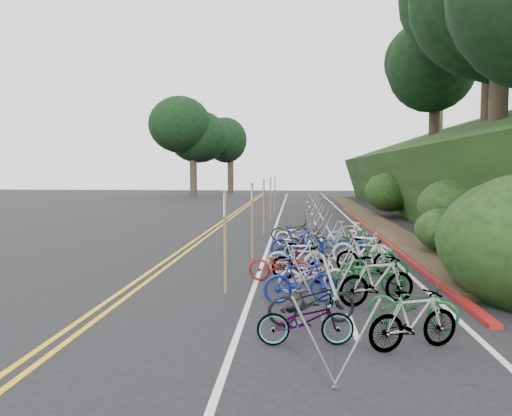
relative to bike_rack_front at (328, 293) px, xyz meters
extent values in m
plane|color=black|center=(-2.56, 3.23, -0.93)|extent=(120.00, 120.00, 0.00)
cube|color=gold|center=(-4.71, 13.23, -0.93)|extent=(0.12, 80.00, 0.01)
cube|color=gold|center=(-4.41, 13.23, -0.93)|extent=(0.12, 80.00, 0.01)
cube|color=silver|center=(-1.56, 13.23, -0.93)|extent=(0.12, 80.00, 0.01)
cube|color=silver|center=(2.64, 13.23, -0.93)|extent=(0.12, 80.00, 0.01)
cube|color=silver|center=(0.54, 1.23, -0.93)|extent=(0.10, 1.60, 0.01)
cube|color=silver|center=(0.54, 7.23, -0.93)|extent=(0.10, 1.60, 0.01)
cube|color=silver|center=(0.54, 13.23, -0.93)|extent=(0.10, 1.60, 0.01)
cube|color=silver|center=(0.54, 19.23, -0.93)|extent=(0.10, 1.60, 0.01)
cube|color=silver|center=(0.54, 25.23, -0.93)|extent=(0.10, 1.60, 0.01)
cube|color=silver|center=(0.54, 31.23, -0.93)|extent=(0.10, 1.60, 0.01)
cube|color=silver|center=(0.54, 37.23, -0.93)|extent=(0.10, 1.60, 0.01)
cube|color=maroon|center=(3.14, 15.23, -0.88)|extent=(0.25, 28.00, 0.10)
cube|color=black|center=(10.94, 25.23, 1.87)|extent=(12.32, 44.00, 9.11)
cube|color=#382819|center=(3.84, 25.23, -0.85)|extent=(1.40, 44.00, 0.16)
ellipsoid|color=#284C19|center=(4.64, 6.23, 0.11)|extent=(2.00, 2.80, 1.60)
ellipsoid|color=#284C19|center=(5.44, 11.23, 0.62)|extent=(2.60, 3.64, 2.08)
ellipsoid|color=#284C19|center=(6.64, 17.23, 1.06)|extent=(2.20, 3.08, 1.76)
ellipsoid|color=#284C19|center=(5.24, 23.23, 0.63)|extent=(3.00, 4.20, 2.40)
ellipsoid|color=#284C19|center=(5.94, 29.23, 0.79)|extent=(2.40, 3.36, 1.92)
ellipsoid|color=#284C19|center=(7.24, 33.23, 1.48)|extent=(2.80, 3.92, 2.24)
ellipsoid|color=#284C19|center=(4.44, 9.23, -0.03)|extent=(1.80, 2.52, 1.44)
ellipsoid|color=#284C19|center=(7.44, 21.23, 1.67)|extent=(3.20, 4.48, 2.56)
cylinder|color=#2D2319|center=(8.44, 15.23, 4.45)|extent=(0.81, 0.81, 5.77)
cylinder|color=#2D2319|center=(10.94, 23.23, 5.54)|extent=(0.85, 0.85, 6.54)
ellipsoid|color=black|center=(10.94, 23.23, 11.63)|extent=(9.41, 9.41, 8.94)
cylinder|color=#2D2319|center=(9.94, 31.23, 4.56)|extent=(0.79, 0.79, 5.39)
ellipsoid|color=black|center=(9.94, 31.23, 9.41)|extent=(7.18, 7.18, 6.82)
cylinder|color=#2D2319|center=(12.44, 39.23, 5.65)|extent=(0.83, 0.83, 6.16)
ellipsoid|color=black|center=(12.44, 39.23, 11.29)|extent=(8.55, 8.55, 8.12)
cylinder|color=#2D2319|center=(-11.56, 45.23, 1.57)|extent=(0.77, 0.77, 5.00)
ellipsoid|color=black|center=(-11.56, 45.23, 6.12)|extent=(6.84, 6.84, 6.50)
cylinder|color=#2D2319|center=(-8.56, 53.23, 1.38)|extent=(0.75, 0.75, 4.62)
ellipsoid|color=black|center=(-8.56, 53.23, 5.48)|extent=(5.99, 5.99, 5.69)
cylinder|color=gray|center=(0.00, 0.00, 0.33)|extent=(0.05, 3.18, 0.05)
cylinder|color=gray|center=(-0.28, -1.49, -0.30)|extent=(0.63, 0.04, 1.24)
cylinder|color=gray|center=(0.28, -1.49, -0.30)|extent=(0.63, 0.04, 1.24)
cylinder|color=gray|center=(-0.28, 1.49, -0.30)|extent=(0.63, 0.04, 1.24)
cylinder|color=gray|center=(0.28, 1.49, -0.30)|extent=(0.63, 0.04, 1.24)
cylinder|color=gray|center=(0.44, 6.23, 0.22)|extent=(0.05, 3.00, 0.05)
cylinder|color=gray|center=(0.16, 4.83, -0.36)|extent=(0.58, 0.04, 1.13)
cylinder|color=gray|center=(0.72, 4.83, -0.36)|extent=(0.58, 0.04, 1.13)
cylinder|color=gray|center=(0.16, 7.63, -0.36)|extent=(0.58, 0.04, 1.13)
cylinder|color=gray|center=(0.72, 7.63, -0.36)|extent=(0.58, 0.04, 1.13)
cylinder|color=gray|center=(0.44, 11.23, 0.22)|extent=(0.05, 3.00, 0.05)
cylinder|color=gray|center=(0.16, 9.83, -0.36)|extent=(0.58, 0.04, 1.13)
cylinder|color=gray|center=(0.72, 9.83, -0.36)|extent=(0.58, 0.04, 1.13)
cylinder|color=gray|center=(0.16, 12.63, -0.36)|extent=(0.58, 0.04, 1.13)
cylinder|color=gray|center=(0.72, 12.63, -0.36)|extent=(0.58, 0.04, 1.13)
cylinder|color=gray|center=(0.44, 16.23, 0.22)|extent=(0.05, 3.00, 0.05)
cylinder|color=gray|center=(0.16, 14.83, -0.36)|extent=(0.58, 0.04, 1.13)
cylinder|color=gray|center=(0.72, 14.83, -0.36)|extent=(0.58, 0.04, 1.13)
cylinder|color=gray|center=(0.16, 17.63, -0.36)|extent=(0.58, 0.04, 1.13)
cylinder|color=gray|center=(0.72, 17.63, -0.36)|extent=(0.58, 0.04, 1.13)
cylinder|color=gray|center=(0.44, 21.23, 0.22)|extent=(0.05, 3.00, 0.05)
cylinder|color=gray|center=(0.16, 19.83, -0.36)|extent=(0.58, 0.04, 1.13)
cylinder|color=gray|center=(0.72, 19.83, -0.36)|extent=(0.58, 0.04, 1.13)
cylinder|color=gray|center=(0.16, 22.63, -0.36)|extent=(0.58, 0.04, 1.13)
cylinder|color=gray|center=(0.72, 22.63, -0.36)|extent=(0.58, 0.04, 1.13)
cylinder|color=gray|center=(0.44, 26.23, 0.22)|extent=(0.05, 3.00, 0.05)
cylinder|color=gray|center=(0.16, 24.83, -0.36)|extent=(0.58, 0.04, 1.13)
cylinder|color=gray|center=(0.72, 24.83, -0.36)|extent=(0.58, 0.04, 1.13)
cylinder|color=gray|center=(0.16, 27.63, -0.36)|extent=(0.58, 0.04, 1.13)
cylinder|color=gray|center=(0.72, 27.63, -0.36)|extent=(0.58, 0.04, 1.13)
cylinder|color=brown|center=(-2.18, 3.51, 0.29)|extent=(0.08, 0.08, 2.45)
cube|color=silver|center=(-2.18, 3.51, 1.16)|extent=(0.02, 0.40, 0.50)
cylinder|color=brown|center=(-1.96, 8.23, 0.32)|extent=(0.08, 0.08, 2.50)
cube|color=silver|center=(-1.96, 8.23, 1.22)|extent=(0.02, 0.40, 0.50)
cylinder|color=brown|center=(-1.96, 14.23, 0.32)|extent=(0.08, 0.08, 2.50)
cube|color=silver|center=(-1.96, 14.23, 1.22)|extent=(0.02, 0.40, 0.50)
cylinder|color=brown|center=(-1.96, 20.23, 0.32)|extent=(0.08, 0.08, 2.50)
cube|color=silver|center=(-1.96, 20.23, 1.22)|extent=(0.02, 0.40, 0.50)
cylinder|color=brown|center=(-1.96, 26.23, 0.32)|extent=(0.08, 0.08, 2.50)
cube|color=silver|center=(-1.96, 26.23, 1.22)|extent=(0.02, 0.40, 0.50)
imported|color=maroon|center=(-0.92, 4.86, -0.48)|extent=(0.89, 1.78, 0.90)
imported|color=slate|center=(-0.36, 0.17, -0.51)|extent=(0.74, 1.68, 0.85)
imported|color=slate|center=(1.39, 0.09, -0.44)|extent=(1.04, 1.70, 0.99)
imported|color=black|center=(-0.22, 1.34, -0.48)|extent=(1.08, 1.82, 0.91)
imported|color=#144C1E|center=(1.66, 1.31, -0.51)|extent=(1.04, 1.71, 0.85)
imported|color=navy|center=(-0.42, 2.84, -0.43)|extent=(0.83, 1.74, 1.00)
imported|color=slate|center=(1.23, 2.77, -0.39)|extent=(1.12, 1.87, 1.08)
imported|color=beige|center=(-0.13, 3.81, -0.50)|extent=(0.90, 1.74, 0.87)
imported|color=#144C1E|center=(1.20, 3.78, -0.49)|extent=(0.76, 1.73, 0.88)
imported|color=slate|center=(-0.38, 4.83, -0.42)|extent=(1.08, 1.75, 1.02)
imported|color=#144C1E|center=(1.53, 4.78, -0.43)|extent=(0.62, 1.70, 1.00)
imported|color=beige|center=(-0.50, 5.79, -0.43)|extent=(0.51, 1.69, 1.01)
imported|color=slate|center=(1.45, 6.01, -0.43)|extent=(0.83, 1.74, 1.01)
imported|color=slate|center=(-0.44, 7.08, -0.52)|extent=(0.72, 1.64, 0.83)
imported|color=beige|center=(1.47, 7.09, -0.38)|extent=(1.05, 1.90, 1.10)
imported|color=navy|center=(-0.48, 8.33, -0.40)|extent=(0.65, 1.80, 1.06)
imported|color=navy|center=(1.12, 8.54, -0.46)|extent=(1.21, 1.89, 0.94)
imported|color=black|center=(-0.14, 9.65, -0.51)|extent=(1.11, 1.71, 0.85)
imported|color=#144C1E|center=(1.59, 9.75, -0.47)|extent=(0.86, 1.60, 0.92)
imported|color=beige|center=(-0.45, 10.96, -0.49)|extent=(0.87, 1.77, 0.89)
imported|color=beige|center=(1.45, 10.85, -0.43)|extent=(0.87, 1.73, 1.00)
imported|color=black|center=(-0.61, 12.01, -0.46)|extent=(0.68, 1.83, 0.95)
camera|label=1|loc=(-0.54, -8.01, 1.99)|focal=35.00mm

